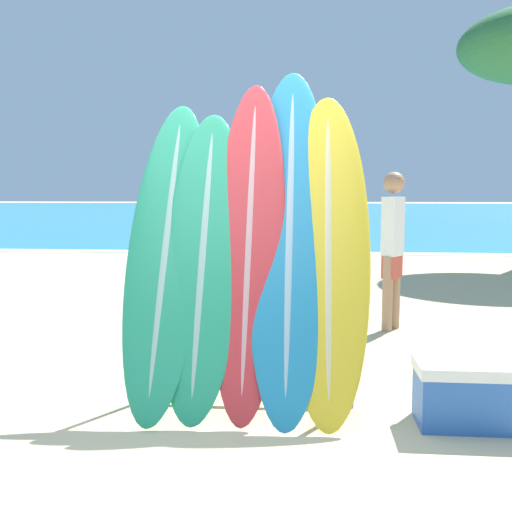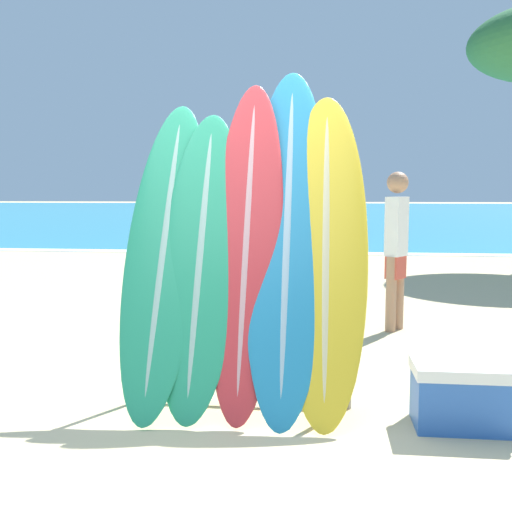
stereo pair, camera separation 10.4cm
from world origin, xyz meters
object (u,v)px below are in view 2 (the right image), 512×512
(surfboard_rack, at_px, (243,334))
(person_mid_beach, at_px, (396,245))
(surfboard_slot_3, at_px, (287,231))
(person_near_water, at_px, (196,217))
(surfboard_slot_0, at_px, (165,249))
(surfboard_slot_1, at_px, (201,256))
(surfboard_slot_2, at_px, (247,239))
(cooler_box, at_px, (463,395))
(surfboard_slot_4, at_px, (326,247))

(surfboard_rack, xyz_separation_m, person_mid_beach, (1.27, 2.34, 0.41))
(surfboard_slot_3, xyz_separation_m, person_near_water, (-2.01, 6.46, -0.19))
(surfboard_slot_0, bearing_deg, surfboard_slot_1, -7.32)
(surfboard_slot_2, xyz_separation_m, cooler_box, (1.37, -0.32, -0.91))
(surfboard_slot_1, xyz_separation_m, surfboard_slot_3, (0.57, 0.10, 0.17))
(surfboard_slot_1, xyz_separation_m, surfboard_slot_4, (0.83, 0.05, 0.06))
(surfboard_slot_1, xyz_separation_m, surfboard_slot_2, (0.30, 0.06, 0.11))
(surfboard_slot_2, bearing_deg, surfboard_rack, -104.09)
(person_mid_beach, bearing_deg, surfboard_rack, -174.59)
(person_near_water, bearing_deg, surfboard_rack, 135.63)
(surfboard_rack, bearing_deg, person_mid_beach, 61.48)
(surfboard_rack, distance_m, person_near_water, 6.83)
(surfboard_slot_0, relative_size, surfboard_slot_4, 0.98)
(person_near_water, bearing_deg, cooler_box, 145.46)
(surfboard_slot_3, distance_m, surfboard_slot_4, 0.28)
(surfboard_slot_3, distance_m, person_near_water, 6.77)
(surfboard_slot_2, height_order, cooler_box, surfboard_slot_2)
(person_near_water, distance_m, person_mid_beach, 5.20)
(surfboard_slot_3, xyz_separation_m, cooler_box, (1.10, -0.37, -0.97))
(surfboard_slot_0, xyz_separation_m, cooler_box, (1.93, -0.30, -0.84))
(surfboard_rack, relative_size, surfboard_slot_1, 0.72)
(surfboard_slot_3, height_order, person_near_water, surfboard_slot_3)
(surfboard_slot_0, xyz_separation_m, surfboard_slot_2, (0.56, 0.02, 0.07))
(surfboard_rack, xyz_separation_m, cooler_box, (1.39, -0.24, -0.28))
(surfboard_slot_0, height_order, person_near_water, surfboard_slot_0)
(surfboard_slot_4, distance_m, person_mid_beach, 2.39)
(surfboard_slot_0, bearing_deg, cooler_box, -8.71)
(person_near_water, height_order, cooler_box, person_near_water)
(surfboard_slot_2, relative_size, cooler_box, 3.65)
(surfboard_slot_2, distance_m, person_near_water, 6.74)
(surfboard_slot_4, distance_m, person_near_water, 6.90)
(surfboard_rack, distance_m, surfboard_slot_4, 0.80)
(surfboard_rack, height_order, surfboard_slot_2, surfboard_slot_2)
(surfboard_slot_2, height_order, surfboard_slot_4, surfboard_slot_2)
(surfboard_slot_2, bearing_deg, surfboard_slot_0, -177.70)
(surfboard_slot_3, bearing_deg, surfboard_slot_2, -169.83)
(surfboard_rack, distance_m, person_mid_beach, 2.69)
(surfboard_slot_3, height_order, surfboard_slot_4, surfboard_slot_3)
(person_near_water, height_order, person_mid_beach, person_near_water)
(surfboard_slot_1, relative_size, surfboard_slot_3, 0.86)
(surfboard_slot_2, relative_size, person_mid_beach, 1.37)
(surfboard_slot_3, distance_m, person_mid_beach, 2.44)
(person_near_water, bearing_deg, surfboard_slot_1, 133.35)
(surfboard_slot_1, bearing_deg, cooler_box, -8.92)
(surfboard_slot_2, xyz_separation_m, person_mid_beach, (1.25, 2.26, -0.22))
(surfboard_slot_2, bearing_deg, person_mid_beach, 61.02)
(cooler_box, bearing_deg, person_near_water, 114.49)
(surfboard_slot_4, height_order, cooler_box, surfboard_slot_4)
(surfboard_slot_0, bearing_deg, surfboard_rack, -6.03)
(surfboard_slot_2, bearing_deg, surfboard_slot_1, -169.58)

